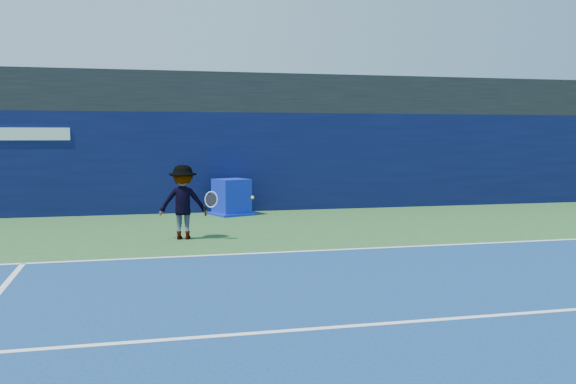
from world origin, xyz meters
The scene contains 8 objects.
ground centered at (0.00, 0.00, 0.00)m, with size 80.00×80.00×0.00m, color #2B5B29.
baseline centered at (0.00, 3.00, 0.01)m, with size 24.00×0.10×0.01m, color white.
service_line centered at (0.00, -2.00, 0.01)m, with size 24.00×0.10×0.01m, color white.
stadium_band centered at (0.00, 11.50, 3.60)m, with size 36.00×3.00×1.20m, color black.
back_wall_assembly centered at (0.00, 10.50, 1.50)m, with size 36.00×1.03×3.00m.
equipment_cart centered at (-0.26, 9.31, 0.48)m, with size 1.40×1.40×1.05m.
tennis_player centered at (-1.97, 5.19, 0.83)m, with size 1.32×0.79×1.65m.
tennis_ball centered at (-0.35, 5.46, 0.87)m, with size 0.07×0.07×0.07m.
Camera 1 is at (-3.07, -9.15, 2.29)m, focal length 40.00 mm.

